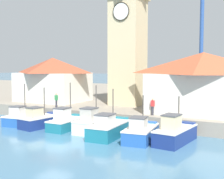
% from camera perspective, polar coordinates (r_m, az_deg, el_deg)
% --- Properties ---
extents(ground_plane, '(300.00, 300.00, 0.00)m').
position_cam_1_polar(ground_plane, '(24.56, -10.55, -9.99)').
color(ground_plane, teal).
extents(quay_wharf, '(120.00, 40.00, 1.30)m').
position_cam_1_polar(quay_wharf, '(49.39, 10.50, -1.80)').
color(quay_wharf, gray).
rests_on(quay_wharf, ground).
extents(fishing_boat_far_left, '(2.65, 4.36, 4.12)m').
position_cam_1_polar(fishing_boat_far_left, '(33.51, -16.15, -4.96)').
color(fishing_boat_far_left, '#2356A8').
rests_on(fishing_boat_far_left, ground).
extents(fishing_boat_left_outer, '(2.56, 4.40, 3.87)m').
position_cam_1_polar(fishing_boat_left_outer, '(31.39, -13.00, -5.46)').
color(fishing_boat_left_outer, navy).
rests_on(fishing_boat_left_outer, ground).
extents(fishing_boat_left_inner, '(2.02, 4.48, 4.40)m').
position_cam_1_polar(fishing_boat_left_inner, '(29.98, -8.27, -5.88)').
color(fishing_boat_left_inner, '#196B7F').
rests_on(fishing_boat_left_inner, ground).
extents(fishing_boat_mid_left, '(2.20, 4.37, 4.23)m').
position_cam_1_polar(fishing_boat_mid_left, '(28.66, -3.49, -6.19)').
color(fishing_boat_mid_left, silver).
rests_on(fishing_boat_mid_left, ground).
extents(fishing_boat_center, '(2.40, 5.27, 4.05)m').
position_cam_1_polar(fishing_boat_center, '(26.68, -0.45, -7.08)').
color(fishing_boat_center, '#196B7F').
rests_on(fishing_boat_center, ground).
extents(fishing_boat_mid_right, '(2.59, 4.67, 3.63)m').
position_cam_1_polar(fishing_boat_mid_right, '(25.42, 5.30, -7.76)').
color(fishing_boat_mid_right, '#2356A8').
rests_on(fishing_boat_mid_right, ground).
extents(fishing_boat_right_inner, '(2.37, 4.99, 3.64)m').
position_cam_1_polar(fishing_boat_right_inner, '(25.09, 11.46, -7.80)').
color(fishing_boat_right_inner, navy).
rests_on(fishing_boat_right_inner, ground).
extents(clock_tower, '(4.07, 4.07, 17.20)m').
position_cam_1_polar(clock_tower, '(37.43, 2.93, 9.74)').
color(clock_tower, beige).
rests_on(clock_tower, quay_wharf).
extents(warehouse_left, '(8.79, 6.79, 5.69)m').
position_cam_1_polar(warehouse_left, '(41.84, -10.75, 1.93)').
color(warehouse_left, silver).
rests_on(warehouse_left, quay_wharf).
extents(warehouse_right, '(10.67, 5.83, 6.01)m').
position_cam_1_polar(warehouse_right, '(31.44, 16.26, 1.22)').
color(warehouse_right, silver).
rests_on(warehouse_right, quay_wharf).
extents(port_crane_near, '(2.70, 7.31, 18.52)m').
position_cam_1_polar(port_crane_near, '(46.76, 16.05, 7.26)').
color(port_crane_near, navy).
rests_on(port_crane_near, quay_wharf).
extents(dock_worker_near_tower, '(0.34, 0.22, 1.62)m').
position_cam_1_polar(dock_worker_near_tower, '(30.03, 7.44, -3.08)').
color(dock_worker_near_tower, '#33333D').
rests_on(dock_worker_near_tower, quay_wharf).
extents(dock_worker_along_quay, '(0.34, 0.22, 1.62)m').
position_cam_1_polar(dock_worker_along_quay, '(35.38, -10.14, -1.93)').
color(dock_worker_along_quay, '#33333D').
rests_on(dock_worker_along_quay, quay_wharf).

